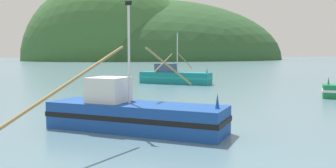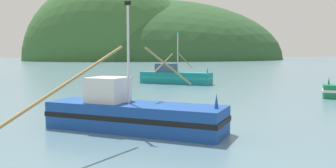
{
  "view_description": "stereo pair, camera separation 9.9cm",
  "coord_description": "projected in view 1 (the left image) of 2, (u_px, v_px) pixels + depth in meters",
  "views": [
    {
      "loc": [
        -4.52,
        -6.76,
        3.98
      ],
      "look_at": [
        3.18,
        21.87,
        1.4
      ],
      "focal_mm": 38.53,
      "sensor_mm": 36.0,
      "label": 1
    },
    {
      "loc": [
        -4.42,
        -6.78,
        3.98
      ],
      "look_at": [
        3.18,
        21.87,
        1.4
      ],
      "focal_mm": 38.53,
      "sensor_mm": 36.0,
      "label": 2
    }
  ],
  "objects": [
    {
      "name": "hill_far_center",
      "position": [
        112.0,
        60.0,
        192.15
      ],
      "size": [
        91.48,
        73.18,
        85.91
      ],
      "primitive_type": "ellipsoid",
      "color": "#386633",
      "rests_on": "ground"
    },
    {
      "name": "fishing_boat_blue",
      "position": [
        133.0,
        114.0,
        18.41
      ],
      "size": [
        10.71,
        13.85,
        6.55
      ],
      "rotation": [
        0.0,
        0.0,
        5.63
      ],
      "color": "#19479E",
      "rests_on": "ground"
    },
    {
      "name": "hill_far_left",
      "position": [
        159.0,
        59.0,
        216.14
      ],
      "size": [
        149.04,
        119.24,
        68.87
      ],
      "primitive_type": "ellipsoid",
      "color": "#2D562D",
      "rests_on": "ground"
    },
    {
      "name": "fishing_boat_teal",
      "position": [
        174.0,
        77.0,
        46.16
      ],
      "size": [
        8.65,
        9.71,
        6.64
      ],
      "rotation": [
        0.0,
        0.0,
        5.61
      ],
      "color": "#147F84",
      "rests_on": "ground"
    }
  ]
}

